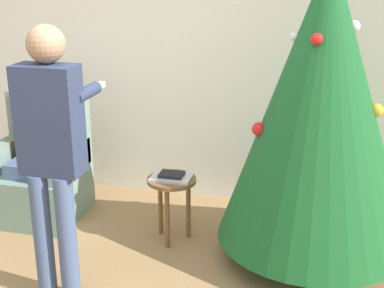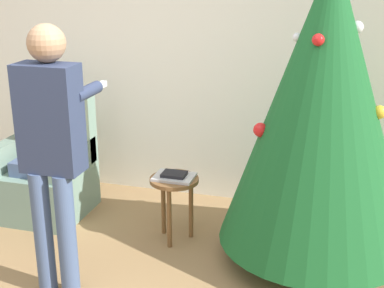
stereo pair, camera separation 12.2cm
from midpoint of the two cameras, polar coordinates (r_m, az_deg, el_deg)
wall_back at (r=4.73m, az=-2.16°, el=10.07°), size 8.00×0.06×2.70m
christmas_tree at (r=3.68m, az=12.66°, el=4.23°), size 1.35×1.35×2.17m
armchair at (r=4.75m, az=-16.54°, el=-3.22°), size 0.71×0.68×1.03m
person_seated at (r=4.62m, az=-17.10°, el=0.37°), size 0.36×0.46×1.23m
person_standing at (r=3.35m, az=-15.79°, el=0.16°), size 0.40×0.57×1.74m
side_stool at (r=4.10m, az=-3.02°, el=-4.90°), size 0.38×0.38×0.52m
laptop at (r=4.06m, az=-3.05°, el=-3.55°), size 0.30×0.23×0.02m
book at (r=4.05m, az=-3.06°, el=-3.26°), size 0.18×0.14×0.02m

